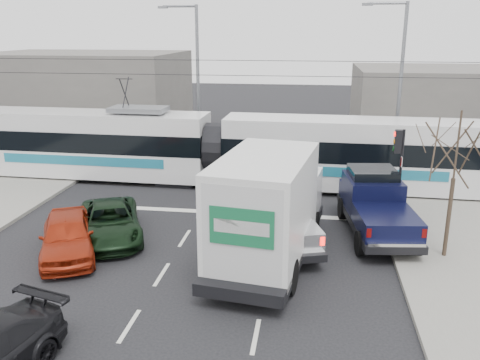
# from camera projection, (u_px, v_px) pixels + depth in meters

# --- Properties ---
(ground) EXTENTS (120.00, 120.00, 0.00)m
(ground) POSITION_uv_depth(u_px,v_px,m) (213.00, 278.00, 16.17)
(ground) COLOR black
(ground) RESTS_ON ground
(rails) EXTENTS (60.00, 1.60, 0.03)m
(rails) POSITION_uv_depth(u_px,v_px,m) (251.00, 186.00, 25.66)
(rails) COLOR #33302D
(rails) RESTS_ON ground
(building_left) EXTENTS (14.00, 10.00, 6.00)m
(building_left) POSITION_uv_depth(u_px,v_px,m) (86.00, 93.00, 38.10)
(building_left) COLOR slate
(building_left) RESTS_ON ground
(building_right) EXTENTS (12.00, 10.00, 5.00)m
(building_right) POSITION_uv_depth(u_px,v_px,m) (440.00, 103.00, 36.60)
(building_right) COLOR slate
(building_right) RESTS_ON ground
(bare_tree) EXTENTS (2.40, 2.40, 5.00)m
(bare_tree) POSITION_uv_depth(u_px,v_px,m) (457.00, 152.00, 16.43)
(bare_tree) COLOR #47382B
(bare_tree) RESTS_ON ground
(traffic_signal) EXTENTS (0.44, 0.44, 3.60)m
(traffic_signal) POSITION_uv_depth(u_px,v_px,m) (399.00, 154.00, 20.67)
(traffic_signal) COLOR black
(traffic_signal) RESTS_ON ground
(street_lamp_near) EXTENTS (2.38, 0.25, 9.00)m
(street_lamp_near) POSITION_uv_depth(u_px,v_px,m) (397.00, 78.00, 27.00)
(street_lamp_near) COLOR slate
(street_lamp_near) RESTS_ON ground
(street_lamp_far) EXTENTS (2.38, 0.25, 9.00)m
(street_lamp_far) POSITION_uv_depth(u_px,v_px,m) (195.00, 73.00, 30.47)
(street_lamp_far) COLOR slate
(street_lamp_far) RESTS_ON ground
(catenary) EXTENTS (60.00, 0.20, 7.00)m
(catenary) POSITION_uv_depth(u_px,v_px,m) (252.00, 110.00, 24.56)
(catenary) COLOR black
(catenary) RESTS_ON ground
(tram) EXTENTS (25.71, 3.25, 5.24)m
(tram) POSITION_uv_depth(u_px,v_px,m) (215.00, 148.00, 25.55)
(tram) COLOR silver
(tram) RESTS_ON ground
(silver_pickup) EXTENTS (3.77, 6.36, 2.19)m
(silver_pickup) POSITION_uv_depth(u_px,v_px,m) (273.00, 210.00, 19.12)
(silver_pickup) COLOR black
(silver_pickup) RESTS_ON ground
(box_truck) EXTENTS (3.70, 7.92, 3.81)m
(box_truck) POSITION_uv_depth(u_px,v_px,m) (269.00, 208.00, 16.89)
(box_truck) COLOR black
(box_truck) RESTS_ON ground
(navy_pickup) EXTENTS (2.75, 5.84, 2.37)m
(navy_pickup) POSITION_uv_depth(u_px,v_px,m) (375.00, 204.00, 19.52)
(navy_pickup) COLOR black
(navy_pickup) RESTS_ON ground
(green_car) EXTENTS (3.88, 5.18, 1.31)m
(green_car) POSITION_uv_depth(u_px,v_px,m) (110.00, 222.00, 19.10)
(green_car) COLOR black
(green_car) RESTS_ON ground
(red_car) EXTENTS (3.43, 4.71, 1.49)m
(red_car) POSITION_uv_depth(u_px,v_px,m) (67.00, 235.00, 17.62)
(red_car) COLOR #99240D
(red_car) RESTS_ON ground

